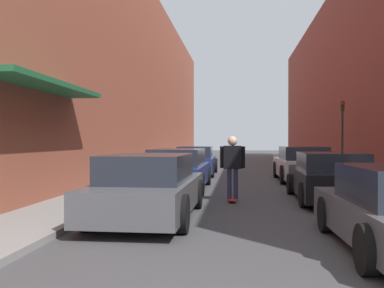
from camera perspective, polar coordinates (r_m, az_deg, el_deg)
ground at (r=19.72m, az=6.99°, el=-4.24°), size 99.30×99.30×0.00m
curb_strip_left at (r=24.53m, az=-3.04°, el=-3.16°), size 1.80×45.13×0.12m
curb_strip_right at (r=24.63m, az=16.65°, el=-3.17°), size 1.80×45.13×0.12m
building_row_left at (r=25.34m, az=-9.61°, el=8.41°), size 4.90×45.13×10.24m
building_row_right at (r=25.51m, az=23.17°, el=8.42°), size 4.90×45.13×10.32m
parked_car_left_0 at (r=8.94m, az=-5.74°, el=-5.81°), size 1.93×4.51×1.34m
parked_car_left_1 at (r=14.14m, az=-1.85°, el=-3.49°), size 1.94×4.80×1.34m
parked_car_left_2 at (r=20.10m, az=0.52°, el=-2.28°), size 1.86×4.81×1.35m
parked_car_right_1 at (r=12.06m, az=17.88°, el=-4.29°), size 1.92×4.24×1.30m
parked_car_right_2 at (r=17.61m, az=14.48°, el=-2.64°), size 1.99×4.67×1.38m
skateboarder at (r=11.40m, az=5.42°, el=-2.30°), size 0.67×0.78×1.74m
traffic_light at (r=20.72m, az=19.40°, el=1.98°), size 0.16×0.22×3.30m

